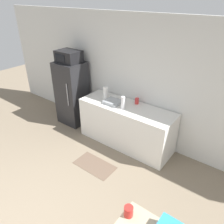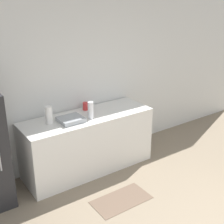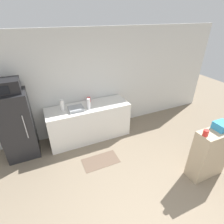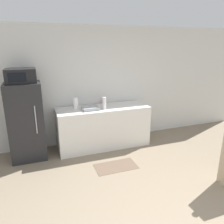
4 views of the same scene
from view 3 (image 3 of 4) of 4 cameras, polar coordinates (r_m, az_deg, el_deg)
The scene contains 12 objects.
wall_back at distance 4.41m, azimuth -9.90°, elevation 8.65°, with size 8.00×0.06×2.60m, color silver.
refrigerator at distance 4.22m, azimuth -28.55°, elevation -4.05°, with size 0.65×0.61×1.52m.
microwave at distance 3.86m, azimuth -31.71°, elevation 7.07°, with size 0.53×0.41×0.26m.
counter at distance 4.46m, azimuth -7.54°, elevation -3.23°, with size 2.00×0.68×0.90m, color silver.
sink_basin at distance 4.11m, azimuth -11.68°, elevation 1.07°, with size 0.34×0.30×0.06m, color #9EA3A8.
bottle_tall at distance 4.07m, azimuth -7.68°, elevation 2.69°, with size 0.08×0.08×0.25m, color silver.
bottle_short at distance 4.42m, azimuth -7.57°, elevation 4.03°, with size 0.08×0.08×0.12m, color red.
shelf_cabinet at distance 3.88m, azimuth 29.21°, elevation -11.80°, with size 0.71×0.32×1.04m, color tan.
basket at distance 3.66m, azimuth 32.21°, elevation -3.85°, with size 0.26×0.22×0.14m, color #2D8EC6.
jar at distance 3.34m, azimuth 28.27°, elevation -6.03°, with size 0.09×0.09×0.11m, color red.
paper_towel_roll at distance 4.13m, azimuth -15.93°, elevation 2.13°, with size 0.10×0.10×0.25m, color white.
kitchen_rug at distance 4.01m, azimuth -3.71°, elevation -15.60°, with size 0.79×0.42×0.01m, color brown.
Camera 3 is at (-0.97, -0.78, 2.85)m, focal length 28.00 mm.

